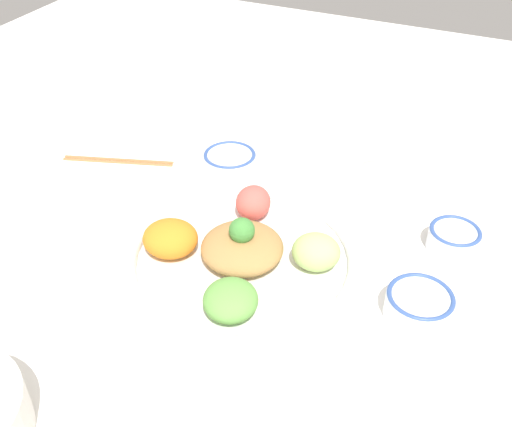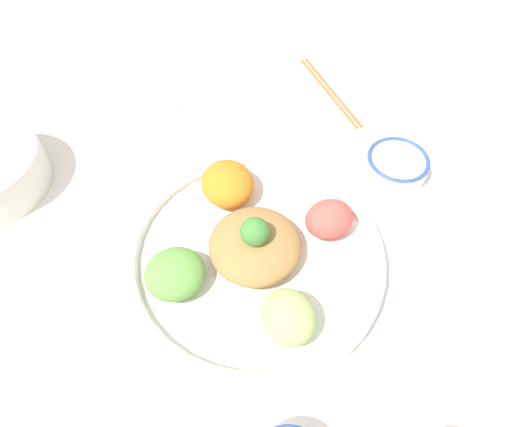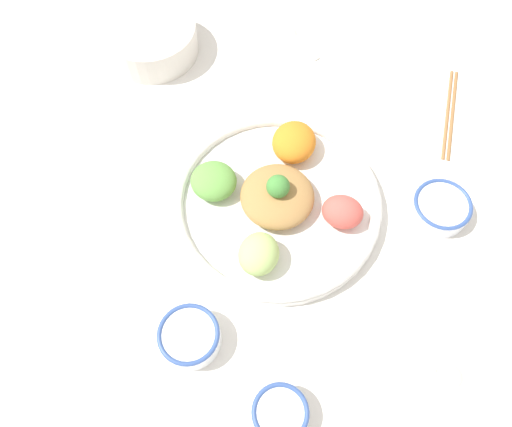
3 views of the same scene
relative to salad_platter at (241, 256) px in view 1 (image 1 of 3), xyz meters
The scene contains 7 objects.
ground_plane 0.05m from the salad_platter, 150.84° to the right, with size 2.40×2.40×0.00m, color white.
salad_platter is the anchor object (origin of this frame).
sauce_bowl_red 0.30m from the salad_platter, 59.84° to the right, with size 0.10×0.10×0.04m.
rice_bowl_blue 0.28m from the salad_platter, behind, with size 0.10×0.10×0.05m.
sauce_bowl_dark 0.36m from the salad_platter, 147.61° to the right, with size 0.09×0.09×0.04m.
chopsticks_pair_near 0.42m from the salad_platter, 26.76° to the right, with size 0.22×0.09×0.01m.
serving_spoon_extra 0.38m from the salad_platter, 106.95° to the right, with size 0.04×0.14×0.01m.
Camera 1 is at (-0.28, 0.67, 0.66)m, focal length 42.00 mm.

